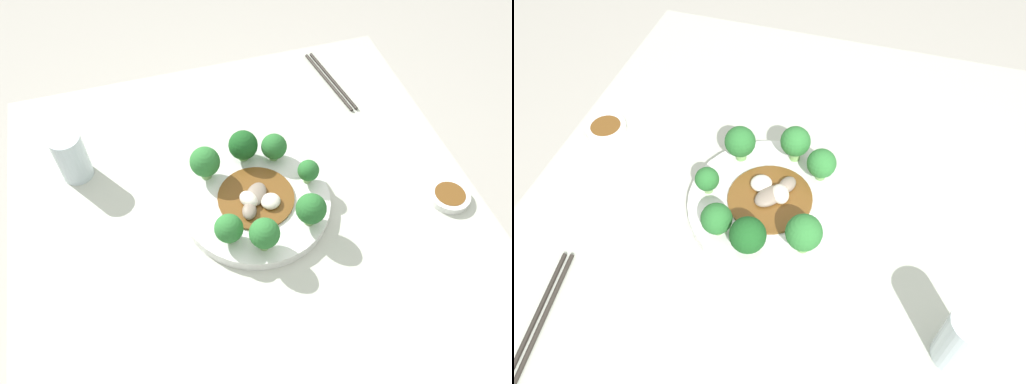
{
  "view_description": "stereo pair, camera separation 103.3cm",
  "coord_description": "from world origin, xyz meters",
  "views": [
    {
      "loc": [
        0.48,
        -0.14,
        1.54
      ],
      "look_at": [
        -0.05,
        0.02,
        0.8
      ],
      "focal_mm": 35.0,
      "sensor_mm": 36.0,
      "label": 1
    },
    {
      "loc": [
        -0.55,
        -0.13,
        1.45
      ],
      "look_at": [
        -0.05,
        0.02,
        0.8
      ],
      "focal_mm": 35.0,
      "sensor_mm": 36.0,
      "label": 2
    }
  ],
  "objects": [
    {
      "name": "broccoli_north",
      "position": [
        -0.06,
        0.12,
        0.81
      ],
      "size": [
        0.04,
        0.04,
        0.05
      ],
      "color": "#89B76B",
      "rests_on": "plate"
    },
    {
      "name": "stirfry_center",
      "position": [
        -0.04,
        0.02,
        0.79
      ],
      "size": [
        0.14,
        0.14,
        0.02
      ],
      "color": "brown",
      "rests_on": "plate"
    },
    {
      "name": "plate",
      "position": [
        -0.05,
        0.02,
        0.77
      ],
      "size": [
        0.28,
        0.28,
        0.02
      ],
      "color": "white",
      "rests_on": "table"
    },
    {
      "name": "broccoli_northwest",
      "position": [
        -0.13,
        0.08,
        0.82
      ],
      "size": [
        0.05,
        0.05,
        0.06
      ],
      "color": "#70A356",
      "rests_on": "plate"
    },
    {
      "name": "broccoli_southeast",
      "position": [
        0.02,
        -0.05,
        0.82
      ],
      "size": [
        0.05,
        0.05,
        0.06
      ],
      "color": "#70A356",
      "rests_on": "plate"
    },
    {
      "name": "sauce_dish",
      "position": [
        0.04,
        0.38,
        0.77
      ],
      "size": [
        0.08,
        0.08,
        0.02
      ],
      "color": "white",
      "rests_on": "table"
    },
    {
      "name": "ground_plane",
      "position": [
        0.0,
        0.0,
        0.0
      ],
      "size": [
        8.0,
        8.0,
        0.0
      ],
      "primitive_type": "plane",
      "color": "#B7B2A8"
    },
    {
      "name": "table",
      "position": [
        0.0,
        0.0,
        0.38
      ],
      "size": [
        0.95,
        0.88,
        0.76
      ],
      "color": "#B7BCAD",
      "rests_on": "ground_plane"
    },
    {
      "name": "chopsticks",
      "position": [
        -0.34,
        0.28,
        0.76
      ],
      "size": [
        0.21,
        0.05,
        0.01
      ],
      "color": "#2D2823",
      "rests_on": "table"
    },
    {
      "name": "drinking_glass",
      "position": [
        -0.22,
        -0.3,
        0.81
      ],
      "size": [
        0.06,
        0.06,
        0.11
      ],
      "color": "silver",
      "rests_on": "table"
    },
    {
      "name": "broccoli_northeast",
      "position": [
        0.03,
        0.09,
        0.82
      ],
      "size": [
        0.06,
        0.06,
        0.07
      ],
      "color": "#70A356",
      "rests_on": "plate"
    },
    {
      "name": "broccoli_east",
      "position": [
        0.06,
        0.0,
        0.82
      ],
      "size": [
        0.05,
        0.05,
        0.07
      ],
      "color": "#7AAD5B",
      "rests_on": "plate"
    },
    {
      "name": "broccoli_west",
      "position": [
        -0.15,
        0.02,
        0.82
      ],
      "size": [
        0.06,
        0.06,
        0.07
      ],
      "color": "#70A356",
      "rests_on": "plate"
    },
    {
      "name": "broccoli_southwest",
      "position": [
        -0.13,
        -0.06,
        0.82
      ],
      "size": [
        0.06,
        0.06,
        0.07
      ],
      "color": "#70A356",
      "rests_on": "plate"
    }
  ]
}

